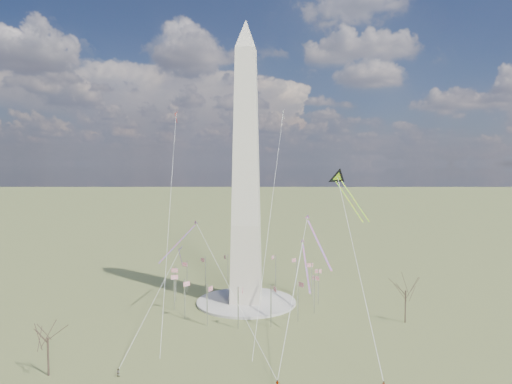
# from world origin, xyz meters

# --- Properties ---
(ground) EXTENTS (2000.00, 2000.00, 0.00)m
(ground) POSITION_xyz_m (0.00, 0.00, 0.00)
(ground) COLOR #556030
(ground) RESTS_ON ground
(plaza) EXTENTS (36.00, 36.00, 0.80)m
(plaza) POSITION_xyz_m (0.00, 0.00, 0.40)
(plaza) COLOR #B4AEA5
(plaza) RESTS_ON ground
(washington_monument) EXTENTS (15.56, 15.56, 100.00)m
(washington_monument) POSITION_xyz_m (0.00, 0.00, 47.95)
(washington_monument) COLOR beige
(washington_monument) RESTS_ON plaza
(flagpole_ring) EXTENTS (54.40, 54.40, 13.00)m
(flagpole_ring) POSITION_xyz_m (-0.00, -0.00, 7.27)
(flagpole_ring) COLOR silver
(flagpole_ring) RESTS_ON ground
(tree_near) EXTENTS (8.89, 8.89, 15.56)m
(tree_near) POSITION_xyz_m (52.41, -16.74, 11.10)
(tree_near) COLOR #4B392E
(tree_near) RESTS_ON ground
(tree_far) EXTENTS (7.90, 7.90, 13.82)m
(tree_far) POSITION_xyz_m (-41.70, -60.10, 9.85)
(tree_far) COLOR #4B392E
(tree_far) RESTS_ON ground
(person_west) EXTENTS (1.06, 0.90, 1.92)m
(person_west) POSITION_xyz_m (-24.89, -59.44, 0.96)
(person_west) COLOR gray
(person_west) RESTS_ON ground
(person_centre) EXTENTS (1.06, 0.45, 1.80)m
(person_centre) POSITION_xyz_m (12.97, -62.05, 0.90)
(person_centre) COLOR gray
(person_centre) RESTS_ON ground
(kite_delta_black) EXTENTS (13.61, 22.07, 18.21)m
(kite_delta_black) POSITION_xyz_m (34.00, 10.23, 44.52)
(kite_delta_black) COLOR black
(kite_delta_black) RESTS_ON ground
(kite_diamond_purple) EXTENTS (1.58, 2.69, 8.51)m
(kite_diamond_purple) POSITION_xyz_m (-26.64, 10.68, 16.64)
(kite_diamond_purple) COLOR #401C81
(kite_diamond_purple) RESTS_ON ground
(kite_streamer_left) EXTENTS (7.52, 19.77, 14.01)m
(kite_streamer_left) POSITION_xyz_m (23.51, -21.58, 28.38)
(kite_streamer_left) COLOR #FF282D
(kite_streamer_left) RESTS_ON ground
(kite_streamer_mid) EXTENTS (10.70, 16.23, 12.65)m
(kite_streamer_mid) POSITION_xyz_m (-21.76, -5.75, 24.69)
(kite_streamer_mid) COLOR #FF282D
(kite_streamer_mid) RESTS_ON ground
(kite_streamer_right) EXTENTS (3.32, 21.99, 15.10)m
(kite_streamer_right) POSITION_xyz_m (21.25, 3.05, 16.01)
(kite_streamer_right) COLOR #FF282D
(kite_streamer_right) RESTS_ON ground
(kite_small_red) EXTENTS (1.31, 2.19, 5.13)m
(kite_small_red) POSITION_xyz_m (-35.07, 39.43, 72.46)
(kite_small_red) COLOR red
(kite_small_red) RESTS_ON ground
(kite_small_white) EXTENTS (1.28, 2.08, 4.74)m
(kite_small_white) POSITION_xyz_m (12.50, 50.61, 74.61)
(kite_small_white) COLOR silver
(kite_small_white) RESTS_ON ground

